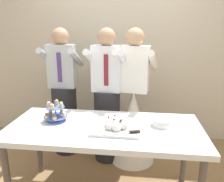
{
  "coord_description": "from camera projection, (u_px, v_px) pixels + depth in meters",
  "views": [
    {
      "loc": [
        0.3,
        -1.87,
        1.65
      ],
      "look_at": [
        0.06,
        0.15,
        1.07
      ],
      "focal_mm": 35.64,
      "sensor_mm": 36.0,
      "label": 1
    }
  ],
  "objects": [
    {
      "name": "person_guest",
      "position": [
        64.0,
        99.0,
        2.92
      ],
      "size": [
        0.46,
        0.49,
        1.66
      ],
      "color": "#232328",
      "rests_on": "ground_plane"
    },
    {
      "name": "cupcake_stand",
      "position": [
        55.0,
        113.0,
        2.16
      ],
      "size": [
        0.23,
        0.23,
        0.21
      ],
      "color": "#4C66B2",
      "rests_on": "dessert_table"
    },
    {
      "name": "dessert_table",
      "position": [
        104.0,
        134.0,
        2.08
      ],
      "size": [
        1.8,
        0.8,
        0.78
      ],
      "color": "silver",
      "rests_on": "ground_plane"
    },
    {
      "name": "rear_wall",
      "position": [
        119.0,
        42.0,
        3.26
      ],
      "size": [
        5.2,
        0.1,
        2.9
      ],
      "primitive_type": "cube",
      "color": "beige",
      "rests_on": "ground_plane"
    },
    {
      "name": "main_cake_tray",
      "position": [
        116.0,
        126.0,
        1.97
      ],
      "size": [
        0.43,
        0.31,
        0.13
      ],
      "color": "silver",
      "rests_on": "dessert_table"
    },
    {
      "name": "plate_stack",
      "position": [
        161.0,
        122.0,
        2.06
      ],
      "size": [
        0.18,
        0.18,
        0.08
      ],
      "color": "white",
      "rests_on": "dessert_table"
    },
    {
      "name": "person_groom",
      "position": [
        107.0,
        104.0,
        2.75
      ],
      "size": [
        0.49,
        0.51,
        1.66
      ],
      "color": "#232328",
      "rests_on": "ground_plane"
    },
    {
      "name": "person_bride",
      "position": [
        133.0,
        117.0,
        2.77
      ],
      "size": [
        0.56,
        0.56,
        1.66
      ],
      "color": "white",
      "rests_on": "ground_plane"
    }
  ]
}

